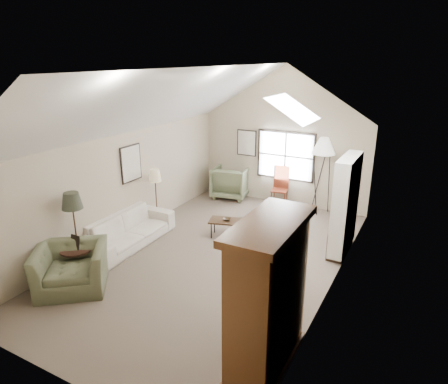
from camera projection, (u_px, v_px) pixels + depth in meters
The scene contains 18 objects.
room_shell at pixel (214, 109), 7.68m from camera, with size 5.01×8.01×4.00m.
window at pixel (286, 156), 11.50m from camera, with size 1.72×0.08×1.42m, color black.
skylight at pixel (294, 107), 7.84m from camera, with size 0.80×1.20×0.52m, color white, non-canonical shape.
wall_art at pixel (189, 153), 10.62m from camera, with size 1.97×3.71×0.88m.
armoire at pixel (268, 297), 5.38m from camera, with size 0.60×1.50×2.20m, color brown.
tv_alcove at pixel (345, 204), 8.62m from camera, with size 0.32×1.30×2.10m, color white.
media_console at pixel (341, 239), 8.91m from camera, with size 0.34×1.18×0.60m, color #382316.
tv_panel at pixel (343, 213), 8.71m from camera, with size 0.05×0.90×0.55m, color black.
sofa at pixel (128, 230), 9.25m from camera, with size 2.46×0.96×0.72m, color beige.
armchair_near at pixel (71, 268), 7.48m from camera, with size 1.27×1.11×0.83m, color #5E6043.
armchair_far at pixel (231, 182), 12.32m from camera, with size 1.04×1.07×0.97m, color #69724F.
coffee_table at pixel (227, 228), 9.66m from camera, with size 0.85×0.47×0.43m, color #342115.
bowl at pixel (227, 219), 9.58m from camera, with size 0.20×0.20×0.05m, color #332414.
side_table at pixel (78, 262), 7.89m from camera, with size 0.62×0.62×0.62m, color #331D15.
side_chair at pixel (280, 187), 11.58m from camera, with size 0.45×0.45×1.15m, color maroon.
tripod_lamp at pixel (321, 176), 10.89m from camera, with size 0.63×0.63×2.17m, color white, non-canonical shape.
dark_lamp at pixel (76, 232), 7.96m from camera, with size 0.41×0.41×1.71m, color #272A1E, non-canonical shape.
tan_lamp at pixel (156, 197), 10.15m from camera, with size 0.31×0.31×1.54m, color tan, non-canonical shape.
Camera 1 is at (3.86, -6.76, 4.18)m, focal length 32.00 mm.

